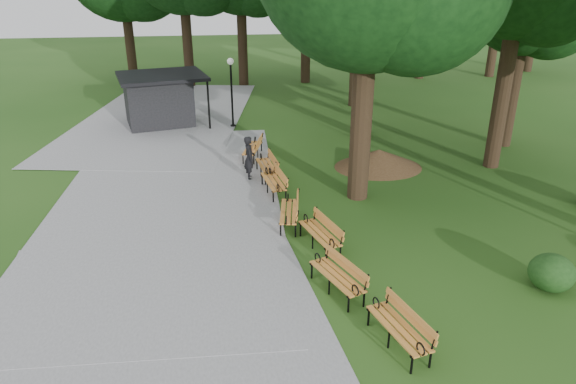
{
  "coord_description": "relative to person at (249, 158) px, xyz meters",
  "views": [
    {
      "loc": [
        -1.91,
        -13.7,
        7.39
      ],
      "look_at": [
        0.03,
        0.71,
        1.1
      ],
      "focal_mm": 32.65,
      "sensor_mm": 36.0,
      "label": 1
    }
  ],
  "objects": [
    {
      "name": "bench_6",
      "position": [
        0.26,
        2.28,
        -0.39
      ],
      "size": [
        1.13,
        2.0,
        0.88
      ],
      "primitive_type": null,
      "rotation": [
        0.0,
        0.0,
        -1.85
      ],
      "color": "orange",
      "rests_on": "ground"
    },
    {
      "name": "dirt_mound",
      "position": [
        5.15,
        0.55,
        -0.46
      ],
      "size": [
        2.92,
        2.92,
        0.74
      ],
      "primitive_type": "cone",
      "color": "#47301C",
      "rests_on": "ground"
    },
    {
      "name": "bench_0",
      "position": [
        2.45,
        -9.88,
        -0.39
      ],
      "size": [
        1.11,
        2.0,
        0.88
      ],
      "primitive_type": null,
      "rotation": [
        0.0,
        0.0,
        -1.31
      ],
      "color": "orange",
      "rests_on": "ground"
    },
    {
      "name": "lamp_post",
      "position": [
        -0.37,
        7.05,
        1.58
      ],
      "size": [
        0.32,
        0.32,
        3.38
      ],
      "color": "black",
      "rests_on": "ground"
    },
    {
      "name": "shrub_2",
      "position": [
        6.87,
        -8.34,
        -0.83
      ],
      "size": [
        1.1,
        1.1,
        0.94
      ],
      "primitive_type": "ellipsoid",
      "color": "#193D14",
      "rests_on": "ground"
    },
    {
      "name": "path",
      "position": [
        -3.11,
        -1.68,
        -0.8
      ],
      "size": [
        12.0,
        38.0,
        0.06
      ],
      "primitive_type": "cube",
      "color": "gray",
      "rests_on": "ground"
    },
    {
      "name": "bench_4",
      "position": [
        0.73,
        -1.49,
        -0.39
      ],
      "size": [
        0.9,
        1.97,
        0.88
      ],
      "primitive_type": null,
      "rotation": [
        0.0,
        0.0,
        -1.43
      ],
      "color": "orange",
      "rests_on": "ground"
    },
    {
      "name": "bench_5",
      "position": [
        0.65,
        0.07,
        -0.39
      ],
      "size": [
        0.85,
        1.96,
        0.88
      ],
      "primitive_type": null,
      "rotation": [
        0.0,
        0.0,
        -1.46
      ],
      "color": "orange",
      "rests_on": "ground"
    },
    {
      "name": "ground",
      "position": [
        0.89,
        -4.68,
        -0.83
      ],
      "size": [
        100.0,
        100.0,
        0.0
      ],
      "primitive_type": "plane",
      "color": "#234C15",
      "rests_on": "ground"
    },
    {
      "name": "kiosk",
      "position": [
        -3.99,
        7.99,
        0.44
      ],
      "size": [
        4.78,
        4.39,
        2.55
      ],
      "primitive_type": null,
      "rotation": [
        0.0,
        0.0,
        0.23
      ],
      "color": "black",
      "rests_on": "ground"
    },
    {
      "name": "bench_3",
      "position": [
        0.94,
        -3.97,
        -0.39
      ],
      "size": [
        0.94,
        1.98,
        0.88
      ],
      "primitive_type": null,
      "rotation": [
        0.0,
        0.0,
        -1.74
      ],
      "color": "orange",
      "rests_on": "ground"
    },
    {
      "name": "bench_1",
      "position": [
        1.61,
        -7.76,
        -0.39
      ],
      "size": [
        1.28,
        2.0,
        0.88
      ],
      "primitive_type": null,
      "rotation": [
        0.0,
        0.0,
        -1.2
      ],
      "color": "orange",
      "rests_on": "ground"
    },
    {
      "name": "person",
      "position": [
        0.0,
        0.0,
        0.0
      ],
      "size": [
        0.42,
        0.62,
        1.66
      ],
      "primitive_type": "imported",
      "rotation": [
        0.0,
        0.0,
        1.61
      ],
      "color": "black",
      "rests_on": "ground"
    },
    {
      "name": "bench_2",
      "position": [
        1.62,
        -5.51,
        -0.39
      ],
      "size": [
        1.13,
        2.0,
        0.88
      ],
      "primitive_type": null,
      "rotation": [
        0.0,
        0.0,
        -1.29
      ],
      "color": "orange",
      "rests_on": "ground"
    }
  ]
}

